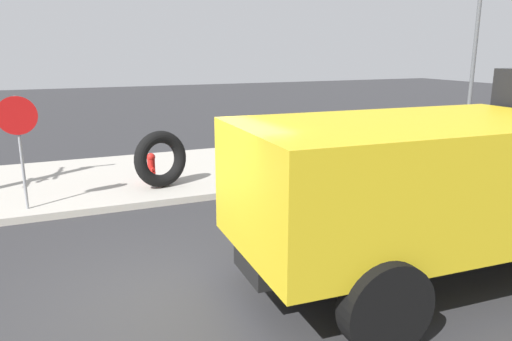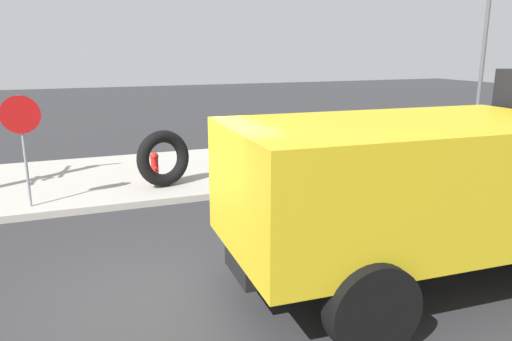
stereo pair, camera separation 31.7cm
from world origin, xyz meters
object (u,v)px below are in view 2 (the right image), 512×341
dump_truck_yellow (480,171)px  loose_tire (163,158)px  stop_sign (22,130)px  street_light_pole (483,61)px  fire_hydrant (155,166)px

dump_truck_yellow → loose_tire: bearing=119.2°
stop_sign → street_light_pole: street_light_pole is taller
loose_tire → street_light_pole: street_light_pole is taller
dump_truck_yellow → stop_sign: bearing=138.7°
street_light_pole → fire_hydrant: bearing=177.3°
loose_tire → dump_truck_yellow: (3.40, -6.09, 0.79)m
stop_sign → street_light_pole: size_ratio=0.40×
stop_sign → fire_hydrant: bearing=21.5°
loose_tire → street_light_pole: 9.82m
fire_hydrant → dump_truck_yellow: 7.58m
fire_hydrant → loose_tire: loose_tire is taller
stop_sign → street_light_pole: (12.48, 0.63, 1.24)m
street_light_pole → stop_sign: bearing=-177.1°
loose_tire → stop_sign: size_ratio=0.58×
stop_sign → dump_truck_yellow: 8.39m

